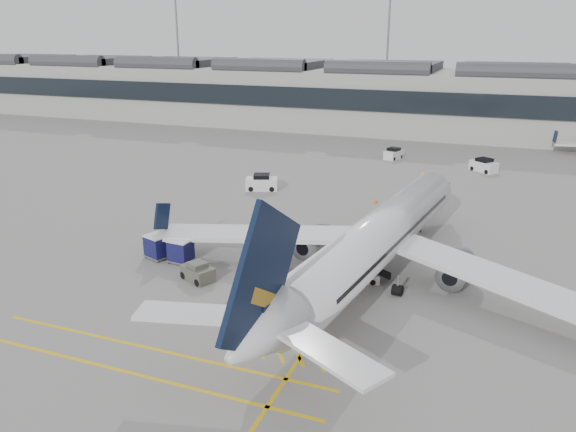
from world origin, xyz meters
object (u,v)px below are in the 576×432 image
(airliner_main, at_px, (375,241))
(ramp_agent_b, at_px, (265,262))
(baggage_cart_a, at_px, (274,265))
(belt_loader, at_px, (353,273))
(pushback_tug, at_px, (198,272))
(ramp_agent_a, at_px, (276,240))

(airliner_main, xyz_separation_m, ramp_agent_b, (-8.13, -1.66, -2.26))
(baggage_cart_a, relative_size, ramp_agent_b, 1.15)
(belt_loader, height_order, baggage_cart_a, belt_loader)
(baggage_cart_a, height_order, ramp_agent_b, baggage_cart_a)
(pushback_tug, bearing_deg, belt_loader, 46.39)
(ramp_agent_a, xyz_separation_m, pushback_tug, (-3.22, -7.55, -0.31))
(baggage_cart_a, bearing_deg, pushback_tug, -163.30)
(airliner_main, bearing_deg, pushback_tug, -150.37)
(belt_loader, distance_m, baggage_cart_a, 6.00)
(belt_loader, bearing_deg, pushback_tug, -168.48)
(ramp_agent_b, bearing_deg, pushback_tug, 36.41)
(ramp_agent_a, bearing_deg, belt_loader, -83.08)
(baggage_cart_a, relative_size, pushback_tug, 0.61)
(baggage_cart_a, bearing_deg, ramp_agent_b, 142.19)
(ramp_agent_b, bearing_deg, airliner_main, -170.70)
(belt_loader, xyz_separation_m, ramp_agent_a, (-7.55, 3.32, 0.40))
(airliner_main, bearing_deg, ramp_agent_a, 171.05)
(baggage_cart_a, xyz_separation_m, ramp_agent_a, (-1.74, 4.79, 0.07))
(airliner_main, height_order, belt_loader, airliner_main)
(airliner_main, distance_m, baggage_cart_a, 7.80)
(belt_loader, distance_m, ramp_agent_b, 6.83)
(belt_loader, bearing_deg, ramp_agent_a, 146.32)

